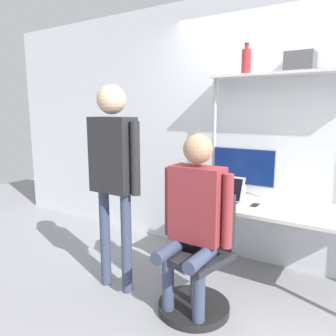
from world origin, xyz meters
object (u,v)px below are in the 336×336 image
object	(u,v)px
bottle_red	(246,61)
person_standing	(113,162)
cell_phone	(255,206)
office_chair	(197,274)
laptop	(224,195)
storage_box	(300,61)
person_seated	(195,210)
monitor	(243,169)

from	to	relation	value
bottle_red	person_standing	bearing A→B (deg)	-124.05
cell_phone	office_chair	xyz separation A→B (m)	(-0.23, -0.62, -0.44)
laptop	bottle_red	xyz separation A→B (m)	(0.03, 0.34, 1.22)
office_chair	bottle_red	distance (m)	1.97
cell_phone	office_chair	distance (m)	0.80
bottle_red	cell_phone	bearing A→B (deg)	-53.37
office_chair	storage_box	xyz separation A→B (m)	(0.46, 0.96, 1.68)
cell_phone	person_standing	distance (m)	1.29
laptop	person_seated	world-z (taller)	person_seated
laptop	storage_box	bearing A→B (deg)	33.50
cell_phone	person_standing	size ratio (longest dim) A/B	0.09
cell_phone	bottle_red	bearing A→B (deg)	126.63
person_standing	bottle_red	bearing A→B (deg)	55.95
person_standing	office_chair	bearing A→B (deg)	8.30
laptop	person_seated	distance (m)	0.67
person_standing	bottle_red	size ratio (longest dim) A/B	6.21
person_standing	monitor	bearing A→B (deg)	53.77
office_chair	person_seated	xyz separation A→B (m)	(-0.01, -0.05, 0.53)
monitor	cell_phone	xyz separation A→B (m)	(0.23, -0.30, -0.26)
storage_box	person_seated	bearing A→B (deg)	-114.85
office_chair	person_seated	bearing A→B (deg)	-99.81
person_seated	storage_box	distance (m)	1.60
monitor	person_seated	bearing A→B (deg)	-90.95
storage_box	bottle_red	bearing A→B (deg)	-180.00
office_chair	person_seated	size ratio (longest dim) A/B	0.67
laptop	storage_box	world-z (taller)	storage_box
monitor	bottle_red	xyz separation A→B (m)	(-0.03, 0.04, 1.02)
monitor	storage_box	distance (m)	1.08
person_seated	person_standing	distance (m)	0.80
person_seated	person_standing	world-z (taller)	person_standing
monitor	bottle_red	size ratio (longest dim) A/B	2.21
office_chair	person_seated	world-z (taller)	person_seated
monitor	person_standing	distance (m)	1.28
person_standing	bottle_red	world-z (taller)	bottle_red
cell_phone	person_standing	xyz separation A→B (m)	(-0.98, -0.73, 0.40)
monitor	storage_box	bearing A→B (deg)	5.52
monitor	storage_box	size ratio (longest dim) A/B	2.62
laptop	person_seated	bearing A→B (deg)	-85.92
office_chair	person_standing	size ratio (longest dim) A/B	0.53
laptop	cell_phone	xyz separation A→B (m)	(0.29, -0.00, -0.06)
office_chair	bottle_red	world-z (taller)	bottle_red
storage_box	office_chair	bearing A→B (deg)	-115.51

